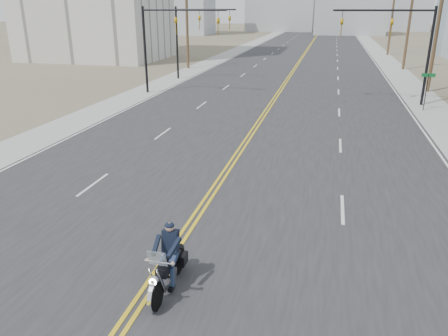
% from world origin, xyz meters
% --- Properties ---
extents(road, '(20.00, 200.00, 0.01)m').
position_xyz_m(road, '(0.00, 70.00, 0.01)').
color(road, '#303033').
rests_on(road, ground).
extents(sidewalk_left, '(3.00, 200.00, 0.01)m').
position_xyz_m(sidewalk_left, '(-11.50, 70.00, 0.01)').
color(sidewalk_left, '#A5A5A0').
rests_on(sidewalk_left, ground).
extents(sidewalk_right, '(3.00, 200.00, 0.01)m').
position_xyz_m(sidewalk_right, '(11.50, 70.00, 0.01)').
color(sidewalk_right, '#A5A5A0').
rests_on(sidewalk_right, ground).
extents(traffic_mast_left, '(7.10, 0.26, 7.00)m').
position_xyz_m(traffic_mast_left, '(-8.98, 32.00, 4.94)').
color(traffic_mast_left, black).
rests_on(traffic_mast_left, ground).
extents(traffic_mast_right, '(7.10, 0.26, 7.00)m').
position_xyz_m(traffic_mast_right, '(8.98, 32.00, 4.94)').
color(traffic_mast_right, black).
rests_on(traffic_mast_right, ground).
extents(traffic_mast_far, '(6.10, 0.26, 7.00)m').
position_xyz_m(traffic_mast_far, '(-9.31, 40.00, 4.87)').
color(traffic_mast_far, black).
rests_on(traffic_mast_far, ground).
extents(street_sign, '(0.90, 0.06, 2.62)m').
position_xyz_m(street_sign, '(10.80, 30.00, 1.80)').
color(street_sign, black).
rests_on(street_sign, ground).
extents(utility_pole_c, '(2.20, 0.30, 11.00)m').
position_xyz_m(utility_pole_c, '(12.50, 38.00, 5.73)').
color(utility_pole_c, brown).
rests_on(utility_pole_c, ground).
extents(utility_pole_d, '(2.20, 0.30, 11.50)m').
position_xyz_m(utility_pole_d, '(12.50, 53.00, 5.98)').
color(utility_pole_d, brown).
rests_on(utility_pole_d, ground).
extents(utility_pole_e, '(2.20, 0.30, 11.00)m').
position_xyz_m(utility_pole_e, '(12.50, 70.00, 5.73)').
color(utility_pole_e, brown).
rests_on(utility_pole_e, ground).
extents(utility_pole_left, '(2.20, 0.30, 10.50)m').
position_xyz_m(utility_pole_left, '(-12.50, 48.00, 5.48)').
color(utility_pole_left, brown).
rests_on(utility_pole_left, ground).
extents(haze_bldg_b, '(18.00, 14.00, 14.00)m').
position_xyz_m(haze_bldg_b, '(8.00, 125.00, 7.00)').
color(haze_bldg_b, '#ADB2B7').
rests_on(haze_bldg_b, ground).
extents(haze_bldg_e, '(14.00, 14.00, 12.00)m').
position_xyz_m(haze_bldg_e, '(25.00, 150.00, 6.00)').
color(haze_bldg_e, '#B7BCC6').
rests_on(haze_bldg_e, ground).
extents(haze_bldg_f, '(12.00, 12.00, 16.00)m').
position_xyz_m(haze_bldg_f, '(-50.00, 130.00, 8.00)').
color(haze_bldg_f, '#ADB2B7').
rests_on(haze_bldg_f, ground).
extents(motorcyclist, '(0.98, 2.28, 1.78)m').
position_xyz_m(motorcyclist, '(0.50, 6.04, 0.89)').
color(motorcyclist, black).
rests_on(motorcyclist, ground).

